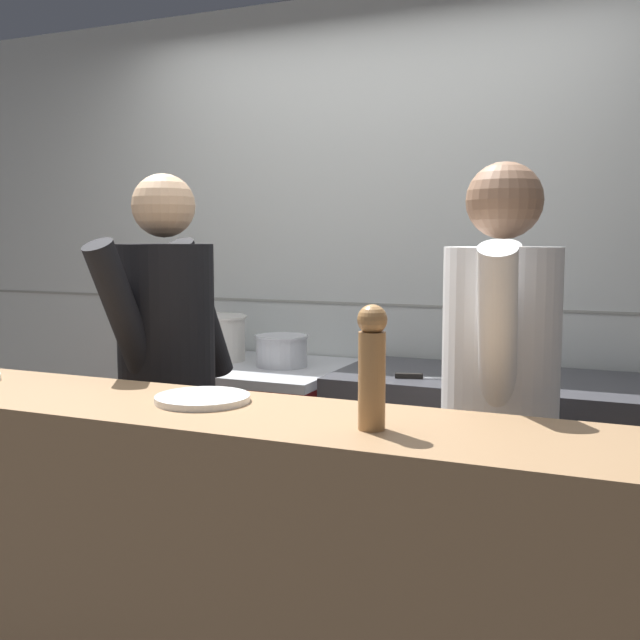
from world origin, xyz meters
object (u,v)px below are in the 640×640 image
Objects in this scene: pepper_mill at (372,364)px; chef_head_cook at (167,385)px; mixing_bowl_steel at (473,361)px; plated_dish_appetiser at (203,399)px; chef_sous at (499,416)px; oven_range at (248,457)px; sauce_pot at (282,349)px; stock_pot at (214,337)px; chefs_knife at (432,377)px.

chef_head_cook reaches higher than pepper_mill.
plated_dish_appetiser reaches higher than mixing_bowl_steel.
plated_dish_appetiser is 0.15× the size of chef_sous.
oven_range is 1.16m from mixing_bowl_steel.
chef_head_cook reaches higher than oven_range.
sauce_pot is at bearing 137.27° from chef_sous.
chef_head_cook reaches higher than stock_pot.
chefs_knife is at bearing -12.35° from sauce_pot.
chef_sous reaches higher than mixing_bowl_steel.
chefs_knife is at bearing 98.45° from pepper_mill.
chef_head_cook is at bearing 172.78° from chef_sous.
plated_dish_appetiser is at bearing -149.86° from chef_sous.
plated_dish_appetiser is (0.79, -1.36, 0.04)m from stock_pot.
mixing_bowl_steel is 1.46m from pepper_mill.
pepper_mill is (1.10, -1.41, 0.73)m from oven_range.
stock_pot reaches higher than plated_dish_appetiser.
oven_range is 2.58× the size of chefs_knife.
pepper_mill is at bearing -26.63° from chef_head_cook.
oven_range is 1.59m from chef_sous.
mixing_bowl_steel is at bearing 55.35° from chefs_knife.
chef_sous is at bearing -73.11° from mixing_bowl_steel.
stock_pot is 1.24m from mixing_bowl_steel.
plated_dish_appetiser is 0.72m from chef_head_cook.
pepper_mill reaches higher than oven_range.
chef_sous is at bearing -35.74° from sauce_pot.
chef_sous is at bearing 37.13° from plated_dish_appetiser.
chef_head_cook reaches higher than chefs_knife.
chef_sous is at bearing 5.41° from chef_head_cook.
pepper_mill is 1.20m from chef_head_cook.
mixing_bowl_steel is at bearing 1.46° from oven_range.
sauce_pot is 0.85× the size of pepper_mill.
chef_sous reaches higher than chefs_knife.
oven_range is 3.57× the size of plated_dish_appetiser.
oven_range is at bearing 141.48° from chef_sous.
chef_sous reaches higher than plated_dish_appetiser.
chef_head_cook is at bearing -141.92° from chefs_knife.
pepper_mill reaches higher than chefs_knife.
sauce_pot is 1.71m from pepper_mill.
chefs_knife is 0.74m from chef_sous.
sauce_pot reaches higher than chefs_knife.
plated_dish_appetiser is at bearing -108.46° from mixing_bowl_steel.
pepper_mill is at bearing -113.37° from chef_sous.
chef_head_cook is at bearing -94.83° from sauce_pot.
stock_pot reaches higher than oven_range.
mixing_bowl_steel is (0.86, 0.02, -0.00)m from sauce_pot.
stock_pot is at bearing 120.15° from plated_dish_appetiser.
sauce_pot is 0.86m from mixing_bowl_steel.
chef_sous reaches higher than sauce_pot.
mixing_bowl_steel is at bearing 46.70° from chef_head_cook.
chef_head_cook is (-0.81, -0.63, 0.02)m from chefs_knife.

